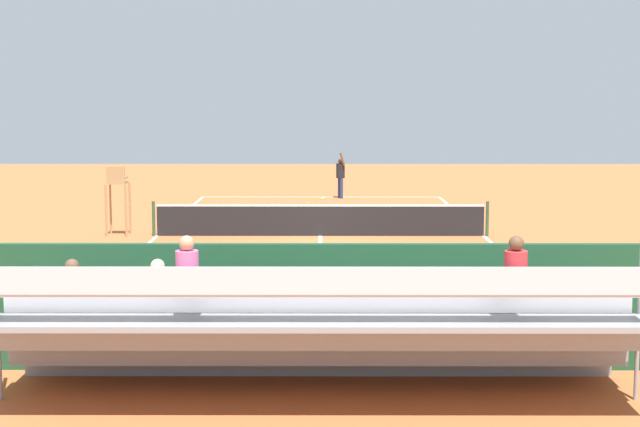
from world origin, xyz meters
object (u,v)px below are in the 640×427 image
Objects in this scene: courtside_bench at (466,323)px; tennis_racket at (322,198)px; tennis_player at (340,174)px; tennis_net at (320,220)px; tennis_ball_near at (307,203)px; equipment_bag at (335,347)px; bleacher_stand at (311,333)px; umpire_chair at (117,193)px.

courtside_bench reaches higher than tennis_racket.
courtside_bench is 23.88m from tennis_player.
tennis_net is 156.06× the size of tennis_ball_near.
courtside_bench is at bearing -176.60° from equipment_bag.
tennis_net is at bearing -79.61° from courtside_bench.
tennis_racket is 2.14m from tennis_ball_near.
bleacher_stand reaches higher than umpire_chair.
umpire_chair is 2.38× the size of equipment_bag.
bleacher_stand is 5.03× the size of courtside_bench.
courtside_bench is (-2.54, -2.10, -0.37)m from bleacher_stand.
umpire_chair is 12.63m from tennis_player.
tennis_player is (-0.54, -23.95, 0.84)m from equipment_bag.
tennis_net is 4.81× the size of umpire_chair.
umpire_chair reaches higher than equipment_bag.
tennis_ball_near is at bearing -87.85° from equipment_bag.
equipment_bag is 21.87m from tennis_ball_near.
equipment_bag is at bearing 91.17° from tennis_net.
bleacher_stand is at bearing 111.59° from umpire_chair.
umpire_chair is 32.42× the size of tennis_ball_near.
tennis_net reaches higher than courtside_bench.
equipment_bag is at bearing -100.79° from bleacher_stand.
tennis_ball_near is at bearing -123.93° from umpire_chair.
bleacher_stand is 23.84m from tennis_ball_near.
tennis_net is 5.72× the size of courtside_bench.
tennis_player is at bearing -91.29° from equipment_bag.
equipment_bag is (-6.47, 13.45, -1.13)m from umpire_chair.
tennis_player reaches higher than tennis_ball_near.
umpire_chair is at bearing 59.09° from tennis_racket.
equipment_bag is (-0.27, 13.40, -0.32)m from tennis_net.
tennis_player is (-0.81, -10.55, 0.51)m from tennis_net.
equipment_bag reaches higher than tennis_racket.
courtside_bench reaches higher than tennis_ball_near.
umpire_chair is at bearing -64.29° from equipment_bag.
courtside_bench is 2.20m from equipment_bag.
umpire_chair reaches higher than tennis_player.
tennis_player is at bearing -92.02° from bleacher_stand.
courtside_bench is 2.00× the size of equipment_bag.
tennis_net reaches higher than equipment_bag.
umpire_chair is 12.26m from tennis_racket.
bleacher_stand is (0.10, 15.37, 0.43)m from tennis_net.
tennis_player reaches higher than tennis_net.
umpire_chair is 15.89m from courtside_bench.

